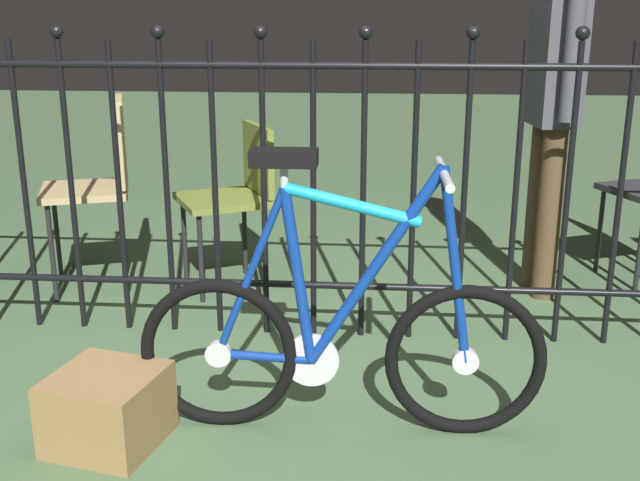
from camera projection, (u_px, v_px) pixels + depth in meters
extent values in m
plane|color=#486542|center=(289.00, 411.00, 2.65)|extent=(20.00, 20.00, 0.00)
cylinder|color=black|center=(25.00, 189.00, 3.20)|extent=(0.02, 0.02, 1.20)
cylinder|color=black|center=(72.00, 190.00, 3.19)|extent=(0.02, 0.02, 1.20)
sphere|color=black|center=(57.00, 32.00, 3.00)|extent=(0.05, 0.05, 0.05)
cylinder|color=black|center=(119.00, 191.00, 3.17)|extent=(0.02, 0.02, 1.20)
cylinder|color=black|center=(167.00, 192.00, 3.16)|extent=(0.02, 0.02, 1.20)
sphere|color=black|center=(158.00, 32.00, 2.97)|extent=(0.05, 0.05, 0.05)
cylinder|color=black|center=(215.00, 193.00, 3.14)|extent=(0.02, 0.02, 1.20)
cylinder|color=black|center=(264.00, 194.00, 3.12)|extent=(0.02, 0.02, 1.20)
sphere|color=black|center=(261.00, 32.00, 2.94)|extent=(0.05, 0.05, 0.05)
cylinder|color=black|center=(313.00, 195.00, 3.11)|extent=(0.02, 0.02, 1.20)
cylinder|color=black|center=(363.00, 195.00, 3.09)|extent=(0.02, 0.02, 1.20)
sphere|color=black|center=(366.00, 33.00, 2.91)|extent=(0.05, 0.05, 0.05)
cylinder|color=black|center=(413.00, 196.00, 3.08)|extent=(0.02, 0.02, 1.20)
cylinder|color=black|center=(464.00, 197.00, 3.06)|extent=(0.02, 0.02, 1.20)
sphere|color=black|center=(473.00, 33.00, 2.88)|extent=(0.05, 0.05, 0.05)
cylinder|color=black|center=(515.00, 198.00, 3.05)|extent=(0.02, 0.02, 1.20)
cylinder|color=black|center=(567.00, 199.00, 3.03)|extent=(0.02, 0.02, 1.20)
sphere|color=black|center=(583.00, 33.00, 2.85)|extent=(0.05, 0.05, 0.05)
cylinder|color=black|center=(619.00, 200.00, 3.02)|extent=(0.02, 0.02, 1.20)
cylinder|color=black|center=(307.00, 285.00, 3.22)|extent=(4.32, 0.03, 0.03)
cylinder|color=black|center=(306.00, 66.00, 2.97)|extent=(4.32, 0.03, 0.03)
torus|color=black|center=(218.00, 354.00, 2.50)|extent=(0.51, 0.05, 0.51)
cylinder|color=silver|center=(218.00, 354.00, 2.50)|extent=(0.08, 0.03, 0.08)
torus|color=black|center=(465.00, 361.00, 2.45)|extent=(0.51, 0.05, 0.51)
cylinder|color=silver|center=(465.00, 361.00, 2.45)|extent=(0.08, 0.03, 0.08)
cylinder|color=navy|center=(375.00, 268.00, 2.38)|extent=(0.42, 0.04, 0.65)
cylinder|color=#19A5D8|center=(352.00, 205.00, 2.33)|extent=(0.42, 0.04, 0.13)
cylinder|color=navy|center=(298.00, 277.00, 2.40)|extent=(0.11, 0.04, 0.57)
cylinder|color=navy|center=(265.00, 357.00, 2.49)|extent=(0.30, 0.03, 0.04)
cylinder|color=navy|center=(250.00, 274.00, 2.41)|extent=(0.24, 0.03, 0.56)
cylinder|color=navy|center=(455.00, 267.00, 2.36)|extent=(0.12, 0.03, 0.62)
cylinder|color=silver|center=(444.00, 170.00, 2.28)|extent=(0.03, 0.03, 0.02)
cylinder|color=silver|center=(444.00, 173.00, 2.28)|extent=(0.03, 0.40, 0.03)
cylinder|color=silver|center=(284.00, 176.00, 2.31)|extent=(0.03, 0.03, 0.07)
cube|color=black|center=(284.00, 158.00, 2.30)|extent=(0.20, 0.09, 0.05)
cylinder|color=silver|center=(311.00, 360.00, 2.48)|extent=(0.18, 0.01, 0.18)
cylinder|color=black|center=(52.00, 254.00, 3.56)|extent=(0.02, 0.02, 0.47)
cylinder|color=black|center=(57.00, 235.00, 3.86)|extent=(0.02, 0.02, 0.47)
cylinder|color=black|center=(123.00, 249.00, 3.64)|extent=(0.02, 0.02, 0.47)
cylinder|color=black|center=(123.00, 230.00, 3.93)|extent=(0.02, 0.02, 0.47)
cube|color=tan|center=(85.00, 191.00, 3.67)|extent=(0.50, 0.50, 0.03)
cube|color=tan|center=(122.00, 141.00, 3.65)|extent=(0.15, 0.37, 0.40)
cylinder|color=black|center=(640.00, 247.00, 3.71)|extent=(0.02, 0.02, 0.44)
cylinder|color=black|center=(600.00, 231.00, 3.98)|extent=(0.02, 0.02, 0.44)
cylinder|color=black|center=(201.00, 259.00, 3.57)|extent=(0.02, 0.02, 0.42)
cylinder|color=black|center=(185.00, 241.00, 3.84)|extent=(0.02, 0.02, 0.42)
cylinder|color=black|center=(265.00, 251.00, 3.68)|extent=(0.02, 0.02, 0.42)
cylinder|color=black|center=(245.00, 234.00, 3.96)|extent=(0.02, 0.02, 0.42)
cube|color=olive|center=(222.00, 200.00, 3.70)|extent=(0.52, 0.52, 0.03)
cube|color=olive|center=(258.00, 159.00, 3.71)|extent=(0.20, 0.34, 0.33)
cylinder|color=#4C3823|center=(549.00, 215.00, 3.58)|extent=(0.11, 0.11, 0.80)
cylinder|color=#4C3823|center=(538.00, 206.00, 3.74)|extent=(0.11, 0.11, 0.80)
cube|color=#3F3F47|center=(556.00, 61.00, 3.46)|extent=(0.22, 0.32, 0.57)
cylinder|color=#3F3F47|center=(573.00, 57.00, 3.26)|extent=(0.08, 0.08, 0.54)
cylinder|color=#3F3F47|center=(542.00, 52.00, 3.64)|extent=(0.08, 0.08, 0.54)
cube|color=olive|center=(107.00, 409.00, 2.43)|extent=(0.38, 0.38, 0.24)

